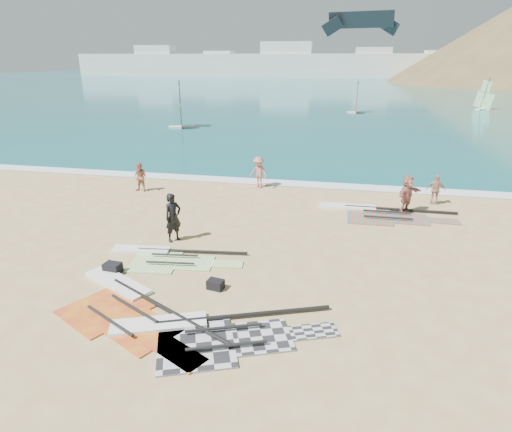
% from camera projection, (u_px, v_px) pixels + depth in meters
% --- Properties ---
extents(ground, '(300.00, 300.00, 0.00)m').
position_uv_depth(ground, '(267.00, 291.00, 13.63)').
color(ground, tan).
rests_on(ground, ground).
extents(sea, '(300.00, 240.00, 0.06)m').
position_uv_depth(sea, '(341.00, 80.00, 134.76)').
color(sea, '#0D5C56').
rests_on(sea, ground).
extents(surf_line, '(300.00, 1.20, 0.04)m').
position_uv_depth(surf_line, '(304.00, 185.00, 24.91)').
color(surf_line, white).
rests_on(surf_line, ground).
extents(far_town, '(160.00, 8.00, 12.00)m').
position_uv_depth(far_town, '(298.00, 64.00, 152.67)').
color(far_town, white).
rests_on(far_town, ground).
extents(rig_grey, '(6.29, 3.76, 0.20)m').
position_uv_depth(rig_grey, '(205.00, 331.00, 11.54)').
color(rig_grey, '#28282B').
rests_on(rig_grey, ground).
extents(rig_green, '(5.23, 2.24, 0.20)m').
position_uv_depth(rig_green, '(164.00, 256.00, 15.87)').
color(rig_green, '#74D32C').
rests_on(rig_green, ground).
extents(rig_orange, '(6.46, 2.53, 0.21)m').
position_uv_depth(rig_orange, '(375.00, 212.00, 20.34)').
color(rig_orange, '#FF4310').
rests_on(rig_orange, ground).
extents(rig_red, '(5.93, 4.57, 0.21)m').
position_uv_depth(rig_red, '(127.00, 304.00, 12.81)').
color(rig_red, red).
rests_on(rig_red, ground).
extents(gear_bag_near, '(0.61, 0.47, 0.36)m').
position_uv_depth(gear_bag_near, '(113.00, 268.00, 14.71)').
color(gear_bag_near, black).
rests_on(gear_bag_near, ground).
extents(gear_bag_far, '(0.57, 0.45, 0.31)m').
position_uv_depth(gear_bag_far, '(216.00, 284.00, 13.71)').
color(gear_bag_far, black).
rests_on(gear_bag_far, ground).
extents(person_wetsuit, '(0.81, 0.87, 1.99)m').
position_uv_depth(person_wetsuit, '(173.00, 218.00, 17.02)').
color(person_wetsuit, black).
rests_on(person_wetsuit, ground).
extents(beachgoer_left, '(0.83, 0.67, 1.61)m').
position_uv_depth(beachgoer_left, '(140.00, 177.00, 23.42)').
color(beachgoer_left, '#B47357').
rests_on(beachgoer_left, ground).
extents(beachgoer_mid, '(1.32, 1.06, 1.78)m').
position_uv_depth(beachgoer_mid, '(259.00, 172.00, 24.09)').
color(beachgoer_mid, '#B4695E').
rests_on(beachgoer_mid, ground).
extents(beachgoer_back, '(0.91, 0.42, 1.52)m').
position_uv_depth(beachgoer_back, '(436.00, 190.00, 21.38)').
color(beachgoer_back, tan).
rests_on(beachgoer_back, ground).
extents(beachgoer_right, '(1.48, 1.64, 1.82)m').
position_uv_depth(beachgoer_right, '(407.00, 194.00, 20.24)').
color(beachgoer_right, '#B4715E').
rests_on(beachgoer_right, ground).
extents(windsurfer_left, '(2.74, 3.03, 4.82)m').
position_uv_depth(windsurfer_left, '(181.00, 114.00, 44.42)').
color(windsurfer_left, white).
rests_on(windsurfer_left, ground).
extents(windsurfer_centre, '(2.27, 2.77, 4.13)m').
position_uv_depth(windsurfer_centre, '(357.00, 104.00, 56.22)').
color(windsurfer_centre, white).
rests_on(windsurfer_centre, ground).
extents(windsurfer_right, '(2.25, 2.23, 4.39)m').
position_uv_depth(windsurfer_right, '(484.00, 100.00, 59.78)').
color(windsurfer_right, white).
rests_on(windsurfer_right, ground).
extents(kitesurf_kite, '(9.17, 2.53, 2.84)m').
position_uv_depth(kitesurf_kite, '(361.00, 22.00, 51.49)').
color(kitesurf_kite, black).
rests_on(kitesurf_kite, ground).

